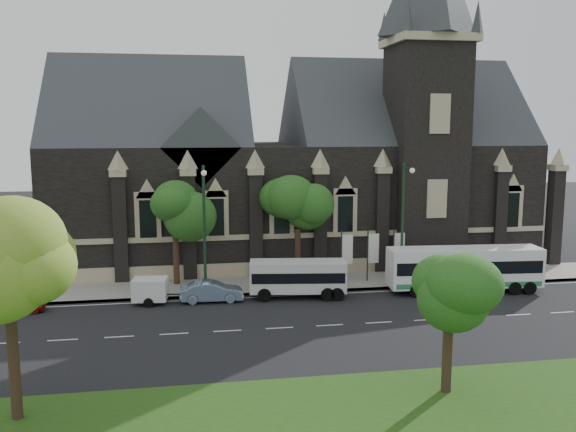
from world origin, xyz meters
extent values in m
plane|color=black|center=(0.00, 0.00, 0.00)|extent=(160.00, 160.00, 0.00)
cube|color=gray|center=(0.00, 9.50, 0.07)|extent=(80.00, 5.00, 0.15)
cube|color=black|center=(4.00, 19.50, 5.00)|extent=(40.00, 15.00, 10.00)
cube|color=#2D3034|center=(-8.00, 19.50, 10.00)|extent=(16.00, 15.00, 15.00)
cube|color=#2D3034|center=(14.00, 19.50, 10.00)|extent=(20.00, 15.00, 15.00)
cube|color=#2D3034|center=(-4.00, 15.00, 10.00)|extent=(6.00, 6.00, 6.00)
cube|color=black|center=(14.00, 13.50, 9.00)|extent=(5.50, 5.50, 18.00)
cube|color=tan|center=(14.00, 13.50, 18.20)|extent=(6.20, 6.20, 0.60)
cube|color=tan|center=(4.00, 11.96, 3.20)|extent=(40.00, 0.22, 0.40)
cube|color=tan|center=(4.00, 11.96, 0.60)|extent=(40.00, 0.25, 1.20)
cube|color=black|center=(2.00, 11.82, 4.80)|extent=(1.20, 0.12, 2.80)
cylinder|color=black|center=(-12.00, -9.00, 2.20)|extent=(0.44, 0.44, 4.40)
sphere|color=olive|center=(-12.00, -9.00, 6.22)|extent=(4.16, 4.16, 4.16)
sphere|color=olive|center=(-11.22, -8.22, 7.00)|extent=(3.12, 3.12, 3.12)
cylinder|color=black|center=(6.00, -9.50, 1.54)|extent=(0.44, 0.44, 3.08)
sphere|color=#1E5019|center=(6.00, -9.50, 4.48)|extent=(3.20, 3.20, 3.20)
sphere|color=#1E5019|center=(6.60, -8.90, 5.08)|extent=(2.40, 2.40, 2.40)
cylinder|color=black|center=(3.00, 10.50, 1.98)|extent=(0.44, 0.44, 3.96)
sphere|color=#1E5019|center=(3.00, 10.50, 5.64)|extent=(3.84, 3.84, 3.84)
sphere|color=#1E5019|center=(3.72, 11.22, 6.36)|extent=(2.88, 2.88, 2.88)
cylinder|color=black|center=(-6.00, 10.50, 1.98)|extent=(0.44, 0.44, 3.96)
sphere|color=#1E5019|center=(-6.00, 10.50, 5.57)|extent=(3.68, 3.68, 3.68)
sphere|color=#1E5019|center=(-5.31, 11.19, 6.26)|extent=(2.76, 2.76, 2.76)
cylinder|color=#16331F|center=(10.00, 7.30, 4.50)|extent=(0.20, 0.20, 9.00)
cylinder|color=#16331F|center=(10.00, 6.50, 8.70)|extent=(0.10, 1.60, 0.10)
sphere|color=silver|center=(10.00, 5.70, 8.60)|extent=(0.36, 0.36, 0.36)
cylinder|color=#16331F|center=(-4.00, 7.30, 4.50)|extent=(0.20, 0.20, 9.00)
cylinder|color=#16331F|center=(-4.00, 6.50, 8.70)|extent=(0.10, 1.60, 0.10)
sphere|color=silver|center=(-4.00, 5.70, 8.60)|extent=(0.36, 0.36, 0.36)
cylinder|color=#16331F|center=(6.00, 9.00, 2.00)|extent=(0.10, 0.10, 4.00)
cube|color=white|center=(6.45, 9.00, 2.60)|extent=(0.80, 0.04, 2.20)
cylinder|color=#16331F|center=(8.00, 9.00, 2.00)|extent=(0.10, 0.10, 4.00)
cube|color=white|center=(8.45, 9.00, 2.60)|extent=(0.80, 0.04, 2.20)
cylinder|color=#16331F|center=(10.00, 9.00, 2.00)|extent=(0.10, 0.10, 4.00)
cube|color=white|center=(10.45, 9.00, 2.60)|extent=(0.80, 0.04, 2.20)
cube|color=white|center=(14.01, 5.55, 1.79)|extent=(10.88, 3.03, 2.68)
cube|color=black|center=(14.01, 5.55, 1.94)|extent=(10.46, 3.04, 0.88)
cube|color=#2C7B4D|center=(14.01, 5.55, 0.75)|extent=(10.46, 3.03, 0.35)
cylinder|color=black|center=(10.18, 4.72, 0.45)|extent=(0.92, 0.35, 0.90)
cylinder|color=black|center=(10.34, 6.95, 0.45)|extent=(0.92, 0.35, 0.90)
cylinder|color=black|center=(17.14, 4.19, 0.45)|extent=(0.92, 0.35, 0.90)
cylinder|color=black|center=(17.31, 6.43, 0.45)|extent=(0.92, 0.35, 0.90)
cylinder|color=black|center=(18.22, 4.11, 0.45)|extent=(0.92, 0.35, 0.90)
cylinder|color=black|center=(18.38, 6.35, 0.45)|extent=(0.92, 0.35, 0.90)
cube|color=silver|center=(2.20, 6.11, 1.48)|extent=(6.71, 2.88, 2.06)
cube|color=black|center=(2.20, 6.11, 1.55)|extent=(6.46, 2.88, 0.70)
cylinder|color=black|center=(-0.18, 5.40, 0.45)|extent=(0.93, 0.40, 0.90)
cylinder|color=black|center=(0.08, 7.42, 0.45)|extent=(0.93, 0.40, 0.90)
cylinder|color=black|center=(4.00, 4.84, 0.45)|extent=(0.93, 0.40, 0.90)
cylinder|color=black|center=(4.27, 6.87, 0.45)|extent=(0.93, 0.40, 0.90)
cylinder|color=black|center=(4.65, 4.76, 0.45)|extent=(0.93, 0.40, 0.90)
cylinder|color=black|center=(4.91, 6.78, 0.45)|extent=(0.93, 0.40, 0.90)
cube|color=silver|center=(-7.65, 6.20, 0.99)|extent=(2.34, 1.85, 1.42)
cylinder|color=black|center=(-7.73, 5.38, 0.31)|extent=(0.63, 0.28, 0.61)
cylinder|color=black|center=(-7.57, 7.02, 0.31)|extent=(0.63, 0.28, 0.61)
cylinder|color=black|center=(-6.23, 6.06, 0.60)|extent=(1.32, 0.21, 0.08)
imported|color=#7B93B1|center=(-3.63, 6.03, 0.69)|extent=(4.22, 1.56, 1.38)
imported|color=maroon|center=(-15.90, 5.57, 0.62)|extent=(3.82, 1.93, 1.25)
camera|label=1|loc=(-5.03, -33.22, 11.63)|focal=37.66mm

